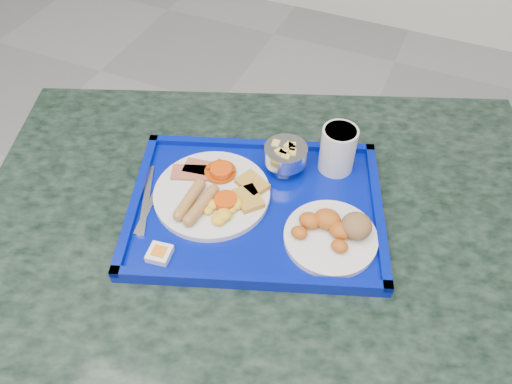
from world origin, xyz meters
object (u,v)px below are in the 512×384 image
at_px(main_plate, 215,194).
at_px(tray, 256,208).
at_px(juice_cup, 338,148).
at_px(bread_plate, 334,232).
at_px(fruit_bowl, 286,155).
at_px(table, 268,266).

bearing_deg(main_plate, tray, 8.65).
distance_m(main_plate, juice_cup, 0.26).
xyz_separation_m(bread_plate, fruit_bowl, (-0.14, 0.13, 0.02)).
height_order(tray, fruit_bowl, fruit_bowl).
relative_size(table, bread_plate, 7.88).
bearing_deg(fruit_bowl, juice_cup, 26.34).
xyz_separation_m(table, fruit_bowl, (-0.01, 0.11, 0.24)).
bearing_deg(tray, main_plate, -171.35).
bearing_deg(table, tray, -170.25).
bearing_deg(fruit_bowl, bread_plate, -41.67).
relative_size(tray, bread_plate, 3.37).
relative_size(table, main_plate, 5.90).
height_order(table, main_plate, main_plate).
xyz_separation_m(table, juice_cup, (0.08, 0.16, 0.25)).
height_order(table, fruit_bowl, fruit_bowl).
bearing_deg(juice_cup, main_plate, -137.30).
bearing_deg(tray, fruit_bowl, 83.09).
relative_size(tray, main_plate, 2.52).
distance_m(table, tray, 0.19).
relative_size(main_plate, fruit_bowl, 2.62).
height_order(tray, main_plate, main_plate).
height_order(bread_plate, fruit_bowl, fruit_bowl).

